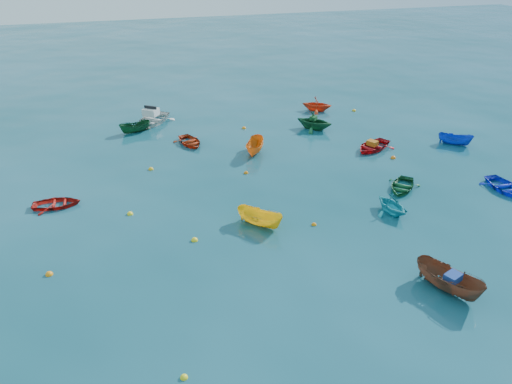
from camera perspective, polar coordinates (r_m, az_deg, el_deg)
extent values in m
plane|color=#0A4048|center=(27.27, 2.90, -5.44)|extent=(160.00, 160.00, 0.00)
imported|color=brown|center=(25.33, 20.96, -10.47)|extent=(2.55, 3.68, 1.33)
imported|color=#1026CC|center=(36.11, 26.48, 0.23)|extent=(2.43, 3.29, 0.66)
imported|color=yellow|center=(28.48, 0.44, -3.83)|extent=(2.79, 2.88, 1.13)
imported|color=#13532A|center=(33.78, 16.29, 0.34)|extent=(3.52, 3.57, 0.61)
imported|color=#1C9EAF|center=(30.82, 15.14, -2.26)|extent=(2.47, 2.74, 1.27)
imported|color=#B1150E|center=(32.73, -21.77, -1.52)|extent=(2.93, 2.17, 0.59)
imported|color=orange|center=(37.79, -0.10, 4.48)|extent=(2.43, 3.27, 1.19)
imported|color=#12502A|center=(42.87, 6.63, 7.16)|extent=(4.02, 4.01, 1.61)
imported|color=#B50F14|center=(39.52, 13.15, 4.79)|extent=(4.22, 3.85, 0.72)
imported|color=#0E35AF|center=(42.38, 21.72, 5.08)|extent=(2.64, 2.40, 1.01)
imported|color=#AD2C0E|center=(39.78, -7.54, 5.45)|extent=(2.80, 3.41, 0.62)
imported|color=red|center=(47.55, 6.93, 9.22)|extent=(3.52, 3.39, 1.42)
imported|color=#0F4222|center=(43.04, -13.58, 6.65)|extent=(2.84, 1.67, 1.03)
imported|color=silver|center=(44.85, -11.79, 7.69)|extent=(4.95, 5.21, 1.48)
cube|color=navy|center=(24.79, 21.59, -9.06)|extent=(0.92, 0.83, 0.37)
cube|color=#124A1F|center=(42.58, 6.57, 8.39)|extent=(0.79, 0.80, 0.31)
cube|color=#B25D12|center=(39.23, 13.16, 5.48)|extent=(0.87, 0.94, 0.37)
sphere|color=orange|center=(26.65, -22.55, -8.73)|extent=(0.37, 0.37, 0.37)
sphere|color=yellow|center=(20.16, -8.22, -20.28)|extent=(0.30, 0.30, 0.30)
sphere|color=orange|center=(28.70, 6.64, -3.76)|extent=(0.30, 0.30, 0.30)
sphere|color=yellow|center=(30.48, -14.19, -2.49)|extent=(0.35, 0.35, 0.35)
sphere|color=#CF6A0B|center=(34.56, -1.14, 2.16)|extent=(0.32, 0.32, 0.32)
sphere|color=yellow|center=(27.35, -7.04, -5.53)|extent=(0.37, 0.37, 0.37)
sphere|color=orange|center=(38.26, 15.40, 3.74)|extent=(0.38, 0.38, 0.38)
sphere|color=gold|center=(35.87, -11.91, 2.52)|extent=(0.37, 0.37, 0.37)
sphere|color=orange|center=(42.73, -1.39, 7.27)|extent=(0.36, 0.36, 0.36)
sphere|color=gold|center=(47.99, 11.13, 9.08)|extent=(0.37, 0.37, 0.37)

